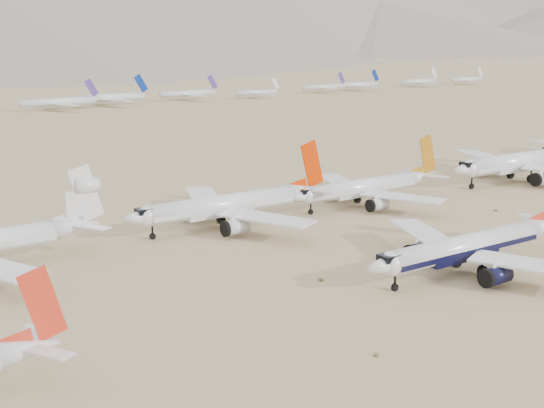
# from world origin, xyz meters

# --- Properties ---
(ground) EXTENTS (7000.00, 7000.00, 0.00)m
(ground) POSITION_xyz_m (0.00, 0.00, 0.00)
(ground) COLOR #886E4F
(ground) RESTS_ON ground
(main_airliner) EXTENTS (49.63, 48.47, 17.51)m
(main_airliner) POSITION_xyz_m (-3.72, 2.95, 4.81)
(main_airliner) COLOR silver
(main_airliner) RESTS_ON ground
(row2_navy_widebody) EXTENTS (56.85, 55.59, 20.22)m
(row2_navy_widebody) POSITION_xyz_m (76.49, 52.29, 5.65)
(row2_navy_widebody) COLOR silver
(row2_navy_widebody) RESTS_ON ground
(row2_gold_tail) EXTENTS (46.05, 45.04, 16.40)m
(row2_gold_tail) POSITION_xyz_m (16.92, 54.71, 4.58)
(row2_gold_tail) COLOR silver
(row2_gold_tail) RESTS_ON ground
(row2_orange_tail) EXTENTS (49.90, 48.81, 17.80)m
(row2_orange_tail) POSITION_xyz_m (-22.97, 56.45, 4.99)
(row2_orange_tail) COLOR silver
(row2_orange_tail) RESTS_ON ground
(distant_storage_row) EXTENTS (676.56, 53.67, 15.46)m
(distant_storage_row) POSITION_xyz_m (30.62, 329.64, 4.40)
(distant_storage_row) COLOR silver
(distant_storage_row) RESTS_ON ground
(foothills) EXTENTS (4637.50, 1395.00, 155.00)m
(foothills) POSITION_xyz_m (526.68, 1100.00, 67.15)
(foothills) COLOR slate
(foothills) RESTS_ON ground
(desert_scrub) EXTENTS (206.06, 121.67, 0.63)m
(desert_scrub) POSITION_xyz_m (-30.36, -24.48, 0.29)
(desert_scrub) COLOR brown
(desert_scrub) RESTS_ON ground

